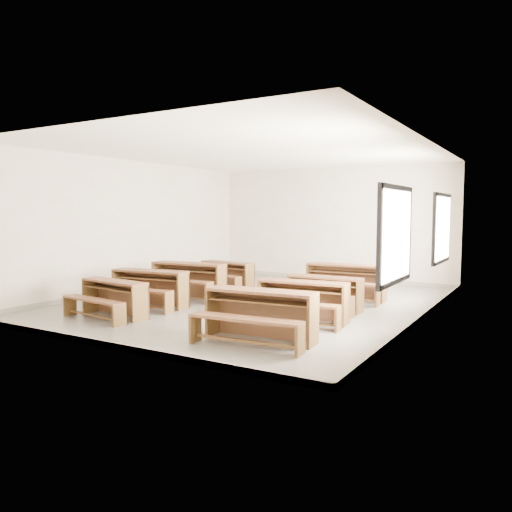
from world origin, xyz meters
The scene contains 9 objects.
room centered at (0.09, 0.00, 2.14)m, with size 8.50×8.50×3.20m.
desk_set_0 centered at (-1.51, -2.67, 0.39)m, with size 1.58×0.95×0.68m.
desk_set_1 centered at (-1.65, -1.55, 0.43)m, with size 1.74×1.03×0.75m.
desk_set_2 centered at (-1.65, -0.28, 0.46)m, with size 1.84×1.08×0.79m.
desk_set_3 centered at (-1.66, 1.31, 0.39)m, with size 1.58×0.95×0.67m.
desk_set_4 centered at (1.70, -2.79, 0.45)m, with size 1.78×1.03×0.77m.
desk_set_5 centered at (1.69, -1.27, 0.42)m, with size 1.68×0.98×0.72m.
desk_set_6 centered at (1.62, -0.11, 0.39)m, with size 1.50×0.78×0.67m.
desk_set_7 centered at (1.54, 1.28, 0.46)m, with size 1.78×0.99×0.78m.
Camera 1 is at (5.42, -9.15, 1.93)m, focal length 35.00 mm.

